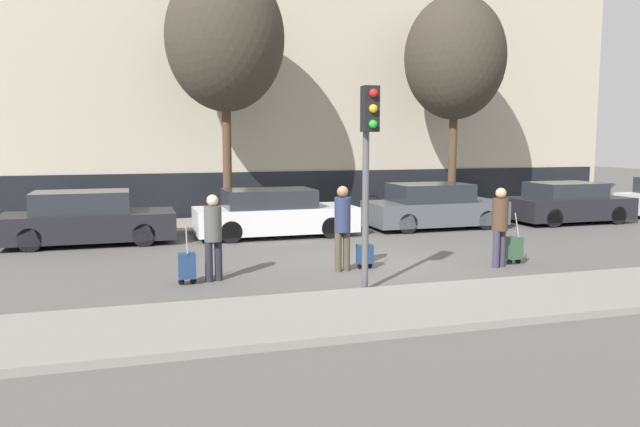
# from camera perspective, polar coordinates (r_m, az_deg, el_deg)

# --- Properties ---
(ground_plane) EXTENTS (80.00, 80.00, 0.00)m
(ground_plane) POSITION_cam_1_polar(r_m,az_deg,el_deg) (13.98, 4.24, -4.64)
(ground_plane) COLOR #565451
(sidewalk_near) EXTENTS (28.00, 2.50, 0.12)m
(sidewalk_near) POSITION_cam_1_polar(r_m,az_deg,el_deg) (10.65, 11.67, -8.10)
(sidewalk_near) COLOR gray
(sidewalk_near) RESTS_ON ground_plane
(sidewalk_far) EXTENTS (28.00, 3.00, 0.12)m
(sidewalk_far) POSITION_cam_1_polar(r_m,az_deg,el_deg) (20.56, -2.87, -0.75)
(sidewalk_far) COLOR gray
(sidewalk_far) RESTS_ON ground_plane
(building_facade) EXTENTS (28.00, 2.57, 10.97)m
(building_facade) POSITION_cam_1_polar(r_m,az_deg,el_deg) (23.89, -5.05, 13.29)
(building_facade) COLOR #B7AD99
(building_facade) RESTS_ON ground_plane
(parked_car_0) EXTENTS (4.38, 1.77, 1.41)m
(parked_car_0) POSITION_cam_1_polar(r_m,az_deg,el_deg) (17.55, -20.50, -0.52)
(parked_car_0) COLOR black
(parked_car_0) RESTS_ON ground_plane
(parked_car_1) EXTENTS (4.55, 1.80, 1.36)m
(parked_car_1) POSITION_cam_1_polar(r_m,az_deg,el_deg) (17.85, -4.24, -0.05)
(parked_car_1) COLOR silver
(parked_car_1) RESTS_ON ground_plane
(parked_car_2) EXTENTS (4.25, 1.88, 1.39)m
(parked_car_2) POSITION_cam_1_polar(r_m,az_deg,el_deg) (19.75, 10.32, 0.57)
(parked_car_2) COLOR #4C5156
(parked_car_2) RESTS_ON ground_plane
(parked_car_3) EXTENTS (3.97, 1.90, 1.34)m
(parked_car_3) POSITION_cam_1_polar(r_m,az_deg,el_deg) (22.29, 21.68, 0.85)
(parked_car_3) COLOR black
(parked_car_3) RESTS_ON ground_plane
(pedestrian_left) EXTENTS (0.34, 0.34, 1.71)m
(pedestrian_left) POSITION_cam_1_polar(r_m,az_deg,el_deg) (12.32, -9.75, -1.70)
(pedestrian_left) COLOR #23232D
(pedestrian_left) RESTS_ON ground_plane
(trolley_left) EXTENTS (0.34, 0.29, 1.15)m
(trolley_left) POSITION_cam_1_polar(r_m,az_deg,el_deg) (12.23, -12.07, -4.71)
(trolley_left) COLOR navy
(trolley_left) RESTS_ON ground_plane
(pedestrian_center) EXTENTS (0.35, 0.34, 1.80)m
(pedestrian_center) POSITION_cam_1_polar(r_m,az_deg,el_deg) (13.06, 2.07, -0.85)
(pedestrian_center) COLOR #4C4233
(pedestrian_center) RESTS_ON ground_plane
(trolley_center) EXTENTS (0.34, 0.29, 1.07)m
(trolley_center) POSITION_cam_1_polar(r_m,az_deg,el_deg) (13.44, 4.12, -3.71)
(trolley_center) COLOR navy
(trolley_center) RESTS_ON ground_plane
(pedestrian_right) EXTENTS (0.34, 0.34, 1.73)m
(pedestrian_right) POSITION_cam_1_polar(r_m,az_deg,el_deg) (14.01, 16.13, -0.77)
(pedestrian_right) COLOR #383347
(pedestrian_right) RESTS_ON ground_plane
(trolley_right) EXTENTS (0.34, 0.29, 1.15)m
(trolley_right) POSITION_cam_1_polar(r_m,az_deg,el_deg) (14.55, 17.34, -3.03)
(trolley_right) COLOR #335138
(trolley_right) RESTS_ON ground_plane
(traffic_light) EXTENTS (0.28, 0.47, 3.70)m
(traffic_light) POSITION_cam_1_polar(r_m,az_deg,el_deg) (11.17, 4.43, 6.11)
(traffic_light) COLOR #515154
(traffic_light) RESTS_ON ground_plane
(parked_bicycle) EXTENTS (1.77, 0.06, 0.96)m
(parked_bicycle) POSITION_cam_1_polar(r_m,az_deg,el_deg) (21.96, 6.06, 0.84)
(parked_bicycle) COLOR black
(parked_bicycle) RESTS_ON sidewalk_far
(bare_tree_near_crossing) EXTENTS (3.64, 3.64, 7.94)m
(bare_tree_near_crossing) POSITION_cam_1_polar(r_m,az_deg,el_deg) (19.97, -8.68, 15.52)
(bare_tree_near_crossing) COLOR #4C3826
(bare_tree_near_crossing) RESTS_ON sidewalk_far
(bare_tree_down_street) EXTENTS (3.46, 3.46, 7.53)m
(bare_tree_down_street) POSITION_cam_1_polar(r_m,az_deg,el_deg) (22.46, 12.23, 13.72)
(bare_tree_down_street) COLOR #4C3826
(bare_tree_down_street) RESTS_ON sidewalk_far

